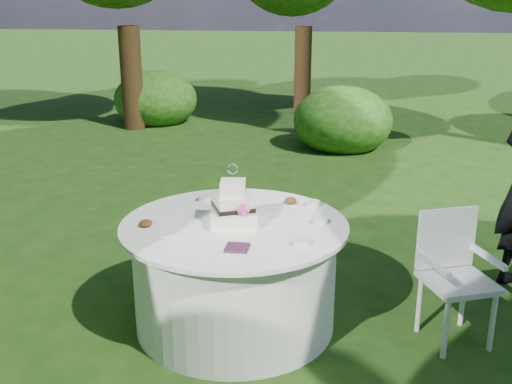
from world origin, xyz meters
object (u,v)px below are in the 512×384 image
napkins (237,248)px  table (235,274)px  chair (453,266)px  cake (233,207)px

napkins → table: size_ratio=0.09×
napkins → chair: (1.38, 0.50, -0.26)m
napkins → chair: bearing=19.9°
napkins → table: 0.59m
chair → table: bearing=-177.5°
table → napkins: bearing=-77.2°
napkins → table: napkins is taller
table → chair: chair is taller
cake → table: bearing=-3.2°
napkins → chair: chair is taller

